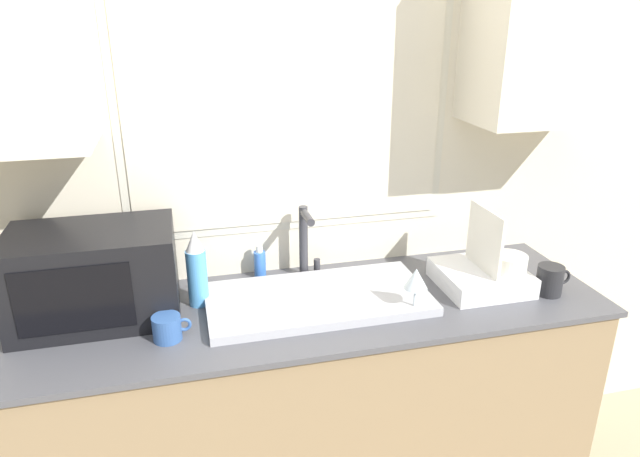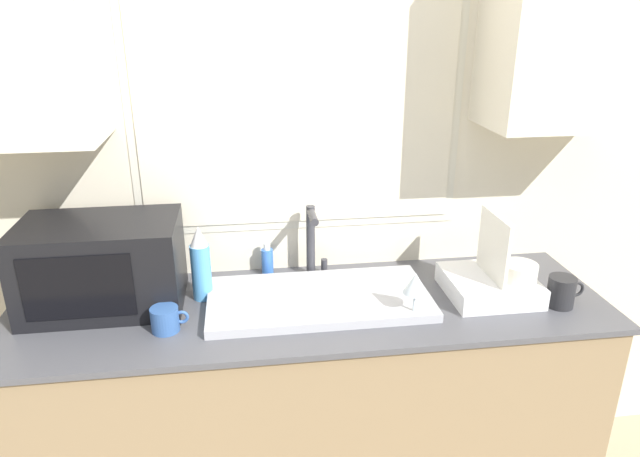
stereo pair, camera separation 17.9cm
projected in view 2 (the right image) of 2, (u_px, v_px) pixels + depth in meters
countertop at (311, 410)px, 2.07m from camera, size 2.00×0.61×0.88m
wall_back at (299, 136)px, 1.99m from camera, size 6.00×0.38×2.60m
sink_basin at (319, 299)px, 1.91m from camera, size 0.74×0.37×0.03m
faucet at (312, 238)px, 2.05m from camera, size 0.08×0.14×0.27m
microwave at (102, 265)px, 1.85m from camera, size 0.50×0.32×0.29m
dish_rack at (493, 281)px, 1.95m from camera, size 0.29×0.28×0.29m
spray_bottle at (201, 264)px, 1.91m from camera, size 0.07×0.07×0.26m
soap_bottle at (267, 261)px, 2.10m from camera, size 0.04×0.04×0.13m
mug_near_sink at (165, 319)px, 1.74m from camera, size 0.12×0.09×0.08m
wine_glass at (415, 285)px, 1.78m from camera, size 0.08×0.08×0.16m
mug_by_rack at (562, 291)px, 1.88m from camera, size 0.13×0.09×0.10m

